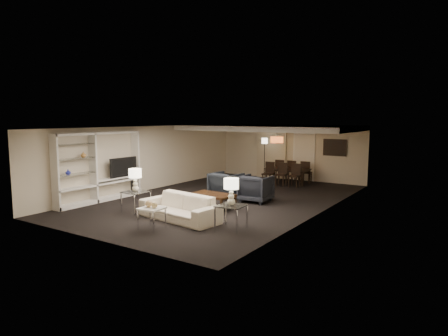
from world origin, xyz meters
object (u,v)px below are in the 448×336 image
Objects in this scene: table_lamp_right at (231,192)px; vase_amber at (83,155)px; coffee_table at (213,201)px; chair_nr at (294,176)px; side_table_left at (136,202)px; television at (121,167)px; floor_lamp at (264,159)px; chair_nl at (268,173)px; table_lamp_left at (135,180)px; chair_fm at (294,171)px; pendant_light at (277,140)px; floor_speaker at (133,182)px; vase_blue at (68,172)px; dining_table at (287,176)px; side_table_right at (231,217)px; armchair_left at (226,185)px; armchair_right at (256,188)px; chair_fl at (281,170)px; chair_fr at (306,172)px; sofa at (180,207)px; chair_nm at (281,174)px; marble_table at (152,218)px.

vase_amber is at bearing -178.04° from table_lamp_right.
chair_nr is at bearing 83.90° from coffee_table.
television is (-2.09, 1.35, 0.78)m from side_table_left.
chair_nl is at bearing -55.86° from floor_lamp.
table_lamp_left is 0.36× the size of floor_lamp.
table_lamp_left reaches higher than coffee_table.
side_table_left is 8.12m from chair_fm.
pendant_light is 1.63m from chair_nr.
side_table_left is at bearing -53.87° from floor_speaker.
vase_blue is (-2.12, -0.78, 0.17)m from table_lamp_left.
chair_nr is at bearing -48.99° from dining_table.
armchair_left is at bearing 124.88° from side_table_right.
chair_fl is at bearing -77.04° from armchair_right.
table_lamp_left is 1.00× the size of table_lamp_right.
chair_fr reaches higher than armchair_left.
armchair_left is 3.52m from table_lamp_left.
floor_lamp is at bearing 103.07° from coffee_table.
chair_nm is (-0.06, 6.65, 0.12)m from sofa.
chair_nm is (0.00, -0.65, 0.16)m from dining_table.
chair_fm is (3.73, 6.60, -0.61)m from television.
armchair_left is 0.53× the size of floor_lamp.
chair_nr is at bearing 99.89° from table_lamp_right.
sofa is 2.56× the size of chair_fl.
chair_nm is (0.60, 0.00, 0.00)m from chair_nl.
floor_speaker reaches higher than armchair_right.
floor_lamp is at bearing 8.81° from chair_fl.
chair_nl reaches higher than dining_table.
chair_fm is at bearing 83.87° from pendant_light.
chair_nl is 1.20m from chair_nr.
dining_table is at bearing 94.11° from chair_fm.
sofa is 6.69m from chair_nl.
armchair_left is 4.06m from table_lamp_right.
chair_nl is at bearing 81.11° from side_table_left.
vase_blue is 0.78m from vase_amber.
floor_lamp is (-1.38, -0.15, 0.47)m from chair_fm.
chair_nl is at bearing 81.11° from table_lamp_left.
table_lamp_right reaches higher than vase_blue.
pendant_light is 0.55× the size of chair_fm.
armchair_left is 1.05× the size of chair_nl.
table_lamp_right is (2.30, -3.30, 0.52)m from armchair_left.
table_lamp_left is at bearing -107.65° from chair_nm.
coffee_table is at bearing -83.53° from chair_nl.
side_table_right is 3.92× the size of vase_blue.
side_table_left is 0.70× the size of chair_nr.
vase_amber is 0.19× the size of chair_fl.
table_lamp_left is at bearing -136.74° from coffee_table.
armchair_right is 4.85m from television.
marble_table is 9.08m from chair_fl.
armchair_left reaches higher than coffee_table.
marble_table is (-1.70, -1.10, -0.69)m from table_lamp_right.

